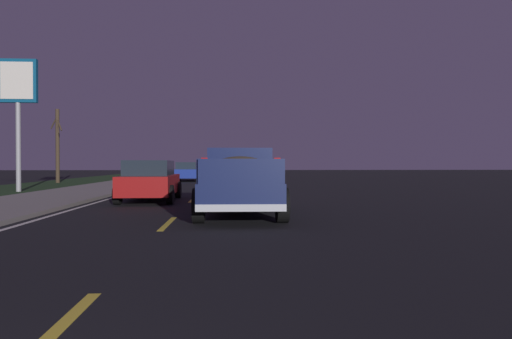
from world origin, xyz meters
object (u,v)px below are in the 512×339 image
at_px(sedan_red, 150,180).
at_px(sedan_blue, 188,171).
at_px(bare_tree_far, 58,144).
at_px(gas_price_sign, 18,92).
at_px(pickup_truck, 240,179).

bearing_deg(sedan_red, sedan_blue, 1.32).
bearing_deg(bare_tree_far, gas_price_sign, -168.93).
bearing_deg(gas_price_sign, bare_tree_far, 11.07).
bearing_deg(pickup_truck, gas_price_sign, 45.80).
xyz_separation_m(pickup_truck, gas_price_sign, (10.69, 11.00, 4.05)).
relative_size(pickup_truck, sedan_blue, 1.23).
distance_m(sedan_red, sedan_blue, 19.47).
bearing_deg(sedan_blue, pickup_truck, -171.13).
bearing_deg(sedan_blue, gas_price_sign, 151.47).
bearing_deg(sedan_blue, bare_tree_far, 106.38).
distance_m(gas_price_sign, bare_tree_far, 11.01).
xyz_separation_m(sedan_blue, gas_price_sign, (-13.33, 7.25, 4.25)).
relative_size(sedan_blue, bare_tree_far, 0.81).
bearing_deg(sedan_red, gas_price_sign, 51.46).
bearing_deg(gas_price_sign, sedan_red, -128.54).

